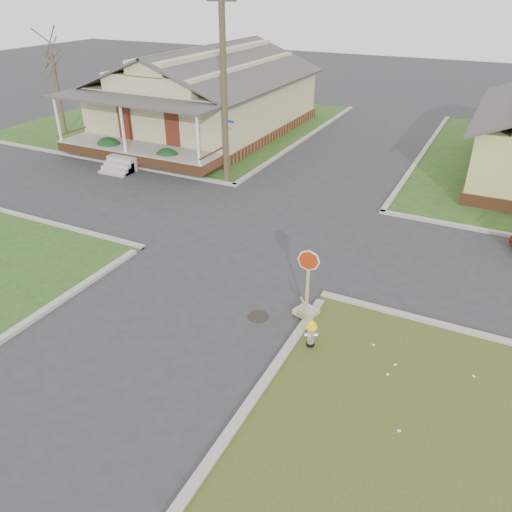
% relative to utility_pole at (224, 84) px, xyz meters
% --- Properties ---
extents(ground, '(120.00, 120.00, 0.00)m').
position_rel_utility_pole_xyz_m(ground, '(4.20, -8.90, -4.66)').
color(ground, '#2D2D30').
rests_on(ground, ground).
extents(verge_far_left, '(19.00, 19.00, 0.05)m').
position_rel_utility_pole_xyz_m(verge_far_left, '(-8.80, 9.10, -4.64)').
color(verge_far_left, '#25491A').
rests_on(verge_far_left, ground).
extents(curbs, '(80.00, 40.00, 0.12)m').
position_rel_utility_pole_xyz_m(curbs, '(4.20, -3.90, -4.66)').
color(curbs, '#A29E93').
rests_on(curbs, ground).
extents(manhole, '(0.64, 0.64, 0.01)m').
position_rel_utility_pole_xyz_m(manhole, '(6.40, -9.40, -4.66)').
color(manhole, black).
rests_on(manhole, ground).
extents(corner_house, '(10.10, 15.50, 5.30)m').
position_rel_utility_pole_xyz_m(corner_house, '(-5.80, 7.78, -2.38)').
color(corner_house, brown).
rests_on(corner_house, ground).
extents(utility_pole, '(1.80, 0.28, 9.00)m').
position_rel_utility_pole_xyz_m(utility_pole, '(0.00, 0.00, 0.00)').
color(utility_pole, '#433826').
rests_on(utility_pole, ground).
extents(tree_far_left, '(0.22, 0.22, 4.90)m').
position_rel_utility_pole_xyz_m(tree_far_left, '(-13.80, 3.10, -2.16)').
color(tree_far_left, '#433826').
rests_on(tree_far_left, verge_far_left).
extents(fire_hydrant, '(0.31, 0.31, 0.82)m').
position_rel_utility_pole_xyz_m(fire_hydrant, '(8.28, -10.02, -4.16)').
color(fire_hydrant, black).
rests_on(fire_hydrant, ground).
extents(stop_sign, '(0.61, 0.59, 2.15)m').
position_rel_utility_pole_xyz_m(stop_sign, '(7.63, -8.70, -4.15)').
color(stop_sign, tan).
rests_on(stop_sign, ground).
extents(hedge_left, '(1.49, 1.22, 1.14)m').
position_rel_utility_pole_xyz_m(hedge_left, '(-7.63, 0.31, -4.04)').
color(hedge_left, '#153A1B').
rests_on(hedge_left, verge_far_left).
extents(hedge_right, '(1.42, 1.16, 1.08)m').
position_rel_utility_pole_xyz_m(hedge_right, '(-3.69, 0.27, -4.07)').
color(hedge_right, '#153A1B').
rests_on(hedge_right, verge_far_left).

